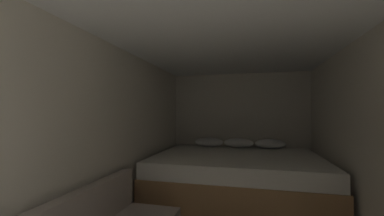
{
  "coord_description": "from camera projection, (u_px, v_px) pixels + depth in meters",
  "views": [
    {
      "loc": [
        0.2,
        -0.29,
        1.37
      ],
      "look_at": [
        -0.52,
        2.63,
        1.43
      ],
      "focal_mm": 21.98,
      "sensor_mm": 36.0,
      "label": 1
    }
  ],
  "objects": [
    {
      "name": "wall_back",
      "position": [
        239.0,
        129.0,
        4.54
      ],
      "size": [
        2.65,
        0.05,
        2.13
      ],
      "primitive_type": "cube",
      "color": "beige",
      "rests_on": "ground"
    },
    {
      "name": "wall_left",
      "position": [
        107.0,
        141.0,
        2.52
      ],
      "size": [
        0.05,
        4.74,
        2.13
      ],
      "primitive_type": "cube",
      "color": "beige",
      "rests_on": "ground"
    },
    {
      "name": "ceiling_slab",
      "position": [
        228.0,
        31.0,
        2.24
      ],
      "size": [
        2.65,
        4.74,
        0.05
      ],
      "primitive_type": "cube",
      "color": "white",
      "rests_on": "wall_left"
    },
    {
      "name": "bed",
      "position": [
        237.0,
        178.0,
        3.57
      ],
      "size": [
        2.43,
        1.85,
        0.91
      ],
      "color": "#9E7247",
      "rests_on": "ground"
    }
  ]
}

